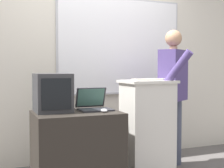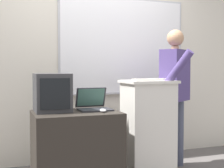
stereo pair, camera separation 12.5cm
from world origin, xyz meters
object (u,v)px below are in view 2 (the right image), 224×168
at_px(person_presenter, 175,89).
at_px(laptop, 93,104).
at_px(side_desk, 76,150).
at_px(wireless_keyboard, 153,80).
at_px(crt_monitor, 52,93).
at_px(lectern_podium, 148,127).
at_px(computer_mouse_by_laptop, 103,110).

relative_size(person_presenter, laptop, 4.99).
xyz_separation_m(side_desk, wireless_keyboard, (0.88, 0.07, 0.68)).
height_order(side_desk, crt_monitor, crt_monitor).
distance_m(lectern_podium, wireless_keyboard, 0.53).
bearing_deg(crt_monitor, lectern_podium, 1.82).
relative_size(laptop, computer_mouse_by_laptop, 3.27).
distance_m(laptop, wireless_keyboard, 0.72).
distance_m(person_presenter, computer_mouse_by_laptop, 1.07).
height_order(lectern_podium, laptop, lectern_podium).
bearing_deg(crt_monitor, laptop, -0.26).
bearing_deg(computer_mouse_by_laptop, person_presenter, 18.53).
relative_size(lectern_podium, laptop, 3.20).
relative_size(side_desk, person_presenter, 0.51).
distance_m(side_desk, laptop, 0.49).
bearing_deg(wireless_keyboard, lectern_podium, 116.08).
bearing_deg(side_desk, laptop, 24.73).
relative_size(side_desk, laptop, 2.54).
xyz_separation_m(lectern_podium, wireless_keyboard, (0.03, -0.06, 0.53)).
xyz_separation_m(side_desk, crt_monitor, (-0.22, 0.10, 0.56)).
distance_m(lectern_podium, computer_mouse_by_laptop, 0.71).
height_order(side_desk, person_presenter, person_presenter).
xyz_separation_m(laptop, crt_monitor, (-0.42, 0.00, 0.13)).
height_order(person_presenter, computer_mouse_by_laptop, person_presenter).
distance_m(wireless_keyboard, computer_mouse_by_laptop, 0.73).
distance_m(wireless_keyboard, crt_monitor, 1.10).
bearing_deg(person_presenter, crt_monitor, 150.70).
height_order(lectern_podium, wireless_keyboard, wireless_keyboard).
xyz_separation_m(wireless_keyboard, computer_mouse_by_laptop, (-0.64, -0.20, -0.29)).
bearing_deg(side_desk, lectern_podium, 8.67).
bearing_deg(wireless_keyboard, person_presenter, 20.89).
height_order(person_presenter, crt_monitor, person_presenter).
distance_m(lectern_podium, side_desk, 0.87).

